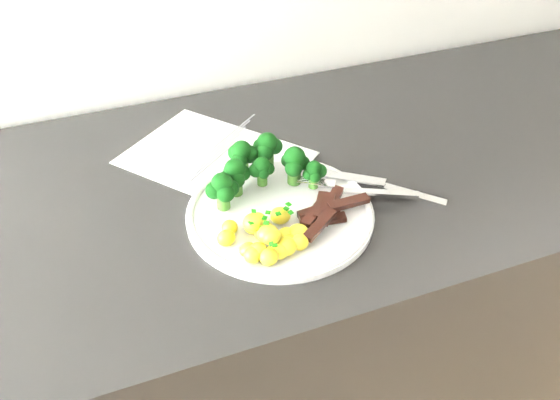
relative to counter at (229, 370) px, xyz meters
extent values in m
cube|color=black|center=(0.00, 0.01, 0.00)|extent=(2.44, 0.61, 0.91)
cube|color=white|center=(0.03, 0.09, 0.46)|extent=(0.33, 0.35, 0.00)
cube|color=slate|center=(0.08, 0.15, 0.46)|extent=(0.11, 0.09, 0.00)
cube|color=slate|center=(0.07, 0.14, 0.46)|extent=(0.10, 0.08, 0.00)
cube|color=slate|center=(0.06, 0.12, 0.46)|extent=(0.10, 0.08, 0.00)
cube|color=slate|center=(0.04, 0.10, 0.46)|extent=(0.10, 0.08, 0.00)
cube|color=slate|center=(0.03, 0.09, 0.46)|extent=(0.09, 0.07, 0.00)
cube|color=slate|center=(0.02, 0.07, 0.46)|extent=(0.09, 0.07, 0.00)
cylinder|color=white|center=(0.08, -0.09, 0.46)|extent=(0.27, 0.27, 0.01)
torus|color=white|center=(0.08, -0.09, 0.47)|extent=(0.27, 0.27, 0.01)
cylinder|color=#2F5B1C|center=(0.07, -0.03, 0.49)|extent=(0.02, 0.02, 0.02)
sphere|color=black|center=(0.08, -0.03, 0.51)|extent=(0.02, 0.02, 0.02)
sphere|color=black|center=(0.07, -0.02, 0.51)|extent=(0.02, 0.02, 0.02)
sphere|color=black|center=(0.06, -0.03, 0.51)|extent=(0.02, 0.02, 0.02)
sphere|color=black|center=(0.07, -0.04, 0.50)|extent=(0.02, 0.02, 0.02)
sphere|color=black|center=(0.07, -0.03, 0.51)|extent=(0.02, 0.02, 0.02)
cylinder|color=#2F5B1C|center=(0.12, -0.03, 0.48)|extent=(0.02, 0.02, 0.03)
sphere|color=black|center=(0.13, -0.04, 0.50)|extent=(0.02, 0.02, 0.02)
sphere|color=black|center=(0.11, -0.02, 0.50)|extent=(0.02, 0.02, 0.02)
sphere|color=black|center=(0.11, -0.05, 0.50)|extent=(0.03, 0.03, 0.03)
sphere|color=black|center=(0.12, -0.03, 0.51)|extent=(0.03, 0.03, 0.03)
cylinder|color=#2F5B1C|center=(0.03, -0.03, 0.48)|extent=(0.02, 0.02, 0.03)
sphere|color=black|center=(0.04, -0.03, 0.50)|extent=(0.02, 0.02, 0.02)
sphere|color=black|center=(0.03, -0.02, 0.50)|extent=(0.02, 0.02, 0.02)
sphere|color=black|center=(0.02, -0.03, 0.50)|extent=(0.02, 0.02, 0.02)
sphere|color=black|center=(0.03, -0.04, 0.50)|extent=(0.03, 0.03, 0.03)
sphere|color=black|center=(0.03, -0.03, 0.51)|extent=(0.03, 0.03, 0.03)
cylinder|color=#2F5B1C|center=(0.09, 0.01, 0.49)|extent=(0.02, 0.02, 0.03)
sphere|color=black|center=(0.10, 0.01, 0.51)|extent=(0.03, 0.03, 0.03)
sphere|color=black|center=(0.08, 0.02, 0.51)|extent=(0.02, 0.02, 0.02)
sphere|color=black|center=(0.08, 0.00, 0.51)|extent=(0.03, 0.03, 0.03)
sphere|color=black|center=(0.09, 0.01, 0.52)|extent=(0.03, 0.03, 0.03)
cylinder|color=#2F5B1C|center=(0.05, 0.00, 0.49)|extent=(0.02, 0.02, 0.03)
sphere|color=black|center=(0.06, 0.00, 0.51)|extent=(0.03, 0.03, 0.03)
sphere|color=black|center=(0.04, 0.01, 0.51)|extent=(0.03, 0.03, 0.03)
sphere|color=black|center=(0.04, -0.01, 0.51)|extent=(0.02, 0.02, 0.02)
sphere|color=black|center=(0.05, 0.00, 0.52)|extent=(0.03, 0.03, 0.03)
cylinder|color=#2F5B1C|center=(0.14, -0.05, 0.48)|extent=(0.01, 0.01, 0.02)
sphere|color=black|center=(0.15, -0.06, 0.50)|extent=(0.02, 0.02, 0.02)
sphere|color=black|center=(0.14, -0.05, 0.49)|extent=(0.02, 0.02, 0.02)
sphere|color=black|center=(0.13, -0.05, 0.49)|extent=(0.02, 0.02, 0.02)
sphere|color=black|center=(0.14, -0.06, 0.49)|extent=(0.02, 0.02, 0.02)
sphere|color=black|center=(0.14, -0.05, 0.50)|extent=(0.02, 0.02, 0.02)
cylinder|color=#2F5B1C|center=(0.00, -0.05, 0.48)|extent=(0.02, 0.02, 0.03)
sphere|color=black|center=(0.01, -0.06, 0.50)|extent=(0.02, 0.02, 0.02)
sphere|color=black|center=(0.00, -0.04, 0.50)|extent=(0.03, 0.03, 0.03)
sphere|color=black|center=(-0.01, -0.05, 0.50)|extent=(0.03, 0.03, 0.03)
sphere|color=black|center=(0.00, -0.07, 0.50)|extent=(0.03, 0.03, 0.03)
sphere|color=black|center=(0.00, -0.05, 0.51)|extent=(0.03, 0.03, 0.03)
ellipsoid|color=yellow|center=(0.07, -0.11, 0.48)|extent=(0.02, 0.02, 0.02)
ellipsoid|color=yellow|center=(0.03, -0.12, 0.48)|extent=(0.03, 0.02, 0.02)
ellipsoid|color=yellow|center=(0.08, -0.16, 0.48)|extent=(0.03, 0.03, 0.03)
ellipsoid|color=yellow|center=(-0.01, -0.11, 0.48)|extent=(0.02, 0.02, 0.02)
ellipsoid|color=yellow|center=(0.04, -0.18, 0.48)|extent=(0.02, 0.02, 0.02)
ellipsoid|color=yellow|center=(0.06, -0.16, 0.48)|extent=(0.02, 0.02, 0.02)
ellipsoid|color=yellow|center=(0.03, -0.14, 0.48)|extent=(0.03, 0.03, 0.03)
ellipsoid|color=yellow|center=(0.03, -0.12, 0.48)|extent=(0.03, 0.03, 0.03)
ellipsoid|color=yellow|center=(0.01, -0.17, 0.48)|extent=(0.03, 0.03, 0.02)
ellipsoid|color=yellow|center=(0.03, -0.16, 0.49)|extent=(0.03, 0.03, 0.02)
ellipsoid|color=yellow|center=(0.03, -0.16, 0.49)|extent=(0.03, 0.02, 0.02)
ellipsoid|color=yellow|center=(0.02, -0.13, 0.50)|extent=(0.03, 0.03, 0.03)
ellipsoid|color=yellow|center=(0.00, -0.16, 0.48)|extent=(0.02, 0.02, 0.02)
ellipsoid|color=yellow|center=(0.06, -0.15, 0.48)|extent=(0.03, 0.02, 0.02)
ellipsoid|color=yellow|center=(0.03, -0.13, 0.49)|extent=(0.03, 0.02, 0.02)
ellipsoid|color=yellow|center=(0.05, -0.17, 0.48)|extent=(0.03, 0.03, 0.02)
ellipsoid|color=yellow|center=(0.01, -0.17, 0.48)|extent=(0.02, 0.02, 0.02)
ellipsoid|color=yellow|center=(0.07, -0.11, 0.48)|extent=(0.03, 0.03, 0.02)
ellipsoid|color=yellow|center=(0.07, -0.17, 0.48)|extent=(0.02, 0.02, 0.02)
ellipsoid|color=yellow|center=(-0.02, -0.13, 0.48)|extent=(0.03, 0.02, 0.02)
ellipsoid|color=yellow|center=(0.03, -0.18, 0.48)|extent=(0.02, 0.02, 0.02)
ellipsoid|color=yellow|center=(0.02, -0.18, 0.48)|extent=(0.03, 0.02, 0.02)
cube|color=#116309|center=(0.06, -0.13, 0.50)|extent=(0.01, 0.01, 0.00)
cube|color=#116309|center=(0.03, -0.18, 0.50)|extent=(0.01, 0.01, 0.00)
cube|color=#116309|center=(0.05, -0.12, 0.50)|extent=(0.01, 0.01, 0.00)
cube|color=#116309|center=(0.03, -0.15, 0.50)|extent=(0.01, 0.01, 0.00)
cube|color=#116309|center=(0.03, -0.15, 0.50)|extent=(0.01, 0.01, 0.00)
cube|color=#116309|center=(0.08, -0.12, 0.50)|extent=(0.01, 0.01, 0.00)
cube|color=#116309|center=(0.07, -0.12, 0.50)|extent=(0.01, 0.01, 0.00)
cube|color=#116309|center=(0.03, -0.19, 0.50)|extent=(0.01, 0.01, 0.00)
cube|color=#116309|center=(0.02, -0.14, 0.50)|extent=(0.01, 0.01, 0.00)
cube|color=#116309|center=(0.03, -0.15, 0.50)|extent=(0.01, 0.01, 0.00)
cube|color=#116309|center=(0.08, -0.13, 0.50)|extent=(0.01, 0.01, 0.00)
cube|color=#116309|center=(0.03, -0.14, 0.51)|extent=(0.01, 0.01, 0.00)
cube|color=#116309|center=(0.04, -0.15, 0.50)|extent=(0.01, 0.01, 0.00)
cube|color=#116309|center=(0.03, -0.12, 0.51)|extent=(0.01, 0.01, 0.00)
cube|color=black|center=(0.12, -0.12, 0.47)|extent=(0.06, 0.02, 0.01)
cube|color=black|center=(0.15, -0.10, 0.47)|extent=(0.05, 0.06, 0.01)
cube|color=black|center=(0.12, -0.13, 0.47)|extent=(0.06, 0.02, 0.01)
cube|color=black|center=(0.13, -0.12, 0.47)|extent=(0.06, 0.04, 0.02)
cube|color=black|center=(0.13, -0.14, 0.47)|extent=(0.05, 0.03, 0.01)
cube|color=black|center=(0.17, -0.12, 0.48)|extent=(0.06, 0.02, 0.01)
cube|color=black|center=(0.11, -0.16, 0.48)|extent=(0.06, 0.05, 0.01)
cube|color=black|center=(0.13, -0.12, 0.48)|extent=(0.05, 0.07, 0.01)
cube|color=black|center=(0.11, -0.13, 0.48)|extent=(0.06, 0.05, 0.01)
cube|color=black|center=(0.13, -0.11, 0.48)|extent=(0.04, 0.06, 0.01)
cube|color=silver|center=(0.22, -0.11, 0.47)|extent=(0.11, 0.08, 0.02)
cube|color=silver|center=(0.16, -0.07, 0.48)|extent=(0.03, 0.03, 0.01)
cylinder|color=silver|center=(0.14, -0.05, 0.48)|extent=(0.03, 0.02, 0.00)
cylinder|color=silver|center=(0.14, -0.05, 0.48)|extent=(0.03, 0.02, 0.00)
cylinder|color=silver|center=(0.14, -0.05, 0.48)|extent=(0.03, 0.02, 0.00)
cylinder|color=silver|center=(0.14, -0.06, 0.48)|extent=(0.03, 0.02, 0.00)
cube|color=silver|center=(0.20, -0.05, 0.47)|extent=(0.11, 0.10, 0.01)
cube|color=silver|center=(0.28, -0.12, 0.46)|extent=(0.09, 0.08, 0.02)
camera|label=1|loc=(-0.16, -0.69, 1.00)|focal=37.20mm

